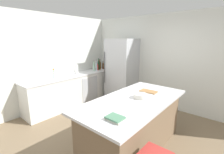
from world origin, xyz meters
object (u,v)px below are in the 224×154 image
(kitchen_island, at_px, (133,123))
(gin_bottle, at_px, (94,67))
(sink_faucet, at_px, (66,70))
(paper_towel_roll, at_px, (76,69))
(cookbook_stack, at_px, (115,118))
(flower_vase, at_px, (54,75))
(whiskey_bottle, at_px, (100,65))
(refrigerator, at_px, (122,70))
(vinegar_bottle, at_px, (104,66))
(soda_bottle, at_px, (96,66))
(mixing_bowl, at_px, (140,96))
(wine_bottle, at_px, (99,65))
(hot_sauce_bottle, at_px, (98,67))
(syrup_bottle, at_px, (103,66))
(cutting_board, at_px, (149,91))

(kitchen_island, relative_size, gin_bottle, 6.44)
(sink_faucet, bearing_deg, paper_towel_roll, 84.93)
(paper_towel_roll, bearing_deg, cookbook_stack, -28.11)
(flower_vase, xyz_separation_m, gin_bottle, (0.06, 1.40, 0.04))
(whiskey_bottle, bearing_deg, refrigerator, 1.81)
(paper_towel_roll, relative_size, vinegar_bottle, 1.18)
(flower_vase, distance_m, soda_bottle, 1.50)
(paper_towel_roll, relative_size, soda_bottle, 0.88)
(mixing_bowl, bearing_deg, wine_bottle, 149.66)
(wine_bottle, xyz_separation_m, hot_sauce_bottle, (0.03, -0.08, -0.06))
(kitchen_island, distance_m, paper_towel_roll, 2.63)
(whiskey_bottle, bearing_deg, soda_bottle, -67.29)
(whiskey_bottle, xyz_separation_m, hot_sauce_bottle, (0.08, -0.19, -0.04))
(whiskey_bottle, height_order, cookbook_stack, whiskey_bottle)
(whiskey_bottle, height_order, gin_bottle, whiskey_bottle)
(syrup_bottle, distance_m, hot_sauce_bottle, 0.28)
(flower_vase, xyz_separation_m, wine_bottle, (-0.01, 1.68, 0.07))
(whiskey_bottle, bearing_deg, paper_towel_roll, -88.74)
(refrigerator, relative_size, vinegar_bottle, 7.31)
(wine_bottle, bearing_deg, hot_sauce_bottle, -66.89)
(sink_faucet, bearing_deg, refrigerator, 55.91)
(refrigerator, bearing_deg, cutting_board, -37.34)
(sink_faucet, height_order, cookbook_stack, sink_faucet)
(hot_sauce_bottle, bearing_deg, syrup_bottle, 91.95)
(wine_bottle, height_order, cutting_board, wine_bottle)
(kitchen_island, relative_size, soda_bottle, 6.08)
(wine_bottle, bearing_deg, kitchen_island, -33.03)
(mixing_bowl, bearing_deg, flower_vase, -175.04)
(vinegar_bottle, xyz_separation_m, cutting_board, (2.44, -1.34, -0.09))
(kitchen_island, relative_size, cookbook_stack, 8.80)
(paper_towel_roll, xyz_separation_m, gin_bottle, (0.09, 0.64, -0.00))
(refrigerator, relative_size, whiskey_bottle, 5.73)
(mixing_bowl, bearing_deg, kitchen_island, -107.49)
(cookbook_stack, xyz_separation_m, mixing_bowl, (-0.15, 0.89, 0.02))
(flower_vase, bearing_deg, refrigerator, 64.26)
(refrigerator, xyz_separation_m, gin_bottle, (-0.82, -0.42, 0.07))
(kitchen_island, distance_m, hot_sauce_bottle, 2.91)
(paper_towel_roll, distance_m, cutting_board, 2.48)
(soda_bottle, relative_size, gin_bottle, 1.06)
(refrigerator, distance_m, flower_vase, 2.01)
(whiskey_bottle, bearing_deg, cookbook_stack, -42.32)
(vinegar_bottle, relative_size, cutting_board, 0.80)
(hot_sauce_bottle, xyz_separation_m, cookbook_stack, (2.62, -2.27, -0.06))
(kitchen_island, bearing_deg, vinegar_bottle, 142.52)
(kitchen_island, distance_m, syrup_bottle, 3.07)
(hot_sauce_bottle, height_order, cookbook_stack, hot_sauce_bottle)
(kitchen_island, height_order, gin_bottle, gin_bottle)
(paper_towel_roll, bearing_deg, flower_vase, -87.53)
(refrigerator, distance_m, paper_towel_roll, 1.39)
(syrup_bottle, bearing_deg, wine_bottle, -97.54)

